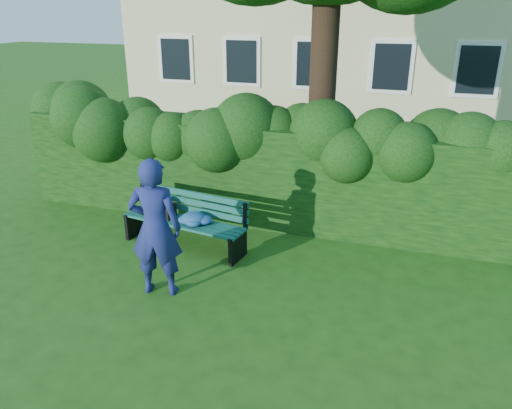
% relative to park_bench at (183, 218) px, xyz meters
% --- Properties ---
extents(ground, '(80.00, 80.00, 0.00)m').
position_rel_park_bench_xyz_m(ground, '(1.30, -0.73, -0.50)').
color(ground, '#224913').
rests_on(ground, ground).
extents(hedge, '(10.00, 1.00, 1.80)m').
position_rel_park_bench_xyz_m(hedge, '(1.30, 1.47, 0.40)').
color(hedge, black).
rests_on(hedge, ground).
extents(park_bench, '(2.18, 0.88, 0.89)m').
position_rel_park_bench_xyz_m(park_bench, '(0.00, 0.00, 0.00)').
color(park_bench, '#0D413F').
rests_on(park_bench, ground).
extents(man_reading, '(0.79, 0.60, 1.95)m').
position_rel_park_bench_xyz_m(man_reading, '(0.30, -1.41, 0.47)').
color(man_reading, navy).
rests_on(man_reading, ground).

